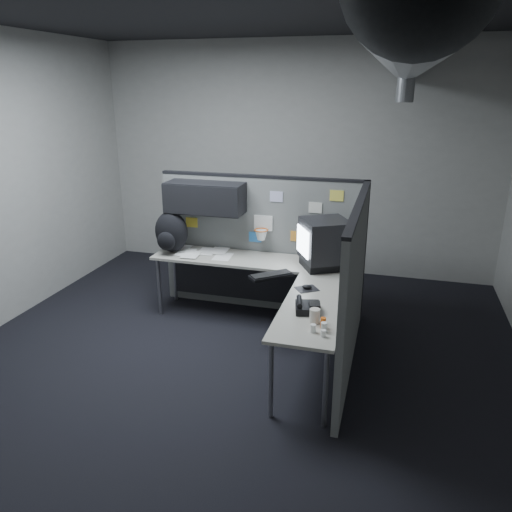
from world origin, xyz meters
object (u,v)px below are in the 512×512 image
(monitor, at_px, (325,243))
(keyboard, at_px, (271,275))
(desk, at_px, (267,279))
(backpack, at_px, (171,233))
(phone, at_px, (307,307))

(monitor, bearing_deg, keyboard, -120.67)
(monitor, bearing_deg, desk, -142.46)
(monitor, relative_size, backpack, 1.29)
(monitor, xyz_separation_m, keyboard, (-0.47, -0.44, -0.25))
(phone, distance_m, backpack, 2.18)
(phone, height_order, backpack, backpack)
(desk, height_order, monitor, monitor)
(desk, distance_m, phone, 1.11)
(keyboard, xyz_separation_m, backpack, (-1.33, 0.48, 0.22))
(desk, xyz_separation_m, phone, (0.59, -0.92, 0.16))
(desk, xyz_separation_m, keyboard, (0.10, -0.22, 0.14))
(phone, relative_size, backpack, 0.55)
(keyboard, relative_size, phone, 1.66)
(desk, distance_m, keyboard, 0.28)
(desk, height_order, keyboard, keyboard)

